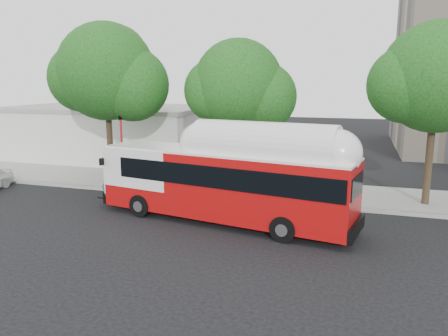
# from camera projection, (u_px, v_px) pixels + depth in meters

# --- Properties ---
(ground) EXTENTS (120.00, 120.00, 0.00)m
(ground) POSITION_uv_depth(u_px,v_px,m) (223.00, 224.00, 19.50)
(ground) COLOR black
(ground) RESTS_ON ground
(sidewalk) EXTENTS (60.00, 5.00, 0.15)m
(sidewalk) POSITION_uv_depth(u_px,v_px,m) (256.00, 189.00, 25.57)
(sidewalk) COLOR gray
(sidewalk) RESTS_ON ground
(curb_strip) EXTENTS (60.00, 0.30, 0.15)m
(curb_strip) POSITION_uv_depth(u_px,v_px,m) (245.00, 200.00, 23.14)
(curb_strip) COLOR gray
(curb_strip) RESTS_ON ground
(red_curb_segment) EXTENTS (10.00, 0.32, 0.16)m
(red_curb_segment) POSITION_uv_depth(u_px,v_px,m) (192.00, 196.00, 24.01)
(red_curb_segment) COLOR maroon
(red_curb_segment) RESTS_ON ground
(street_tree_left) EXTENTS (6.67, 5.80, 9.74)m
(street_tree_left) POSITION_uv_depth(u_px,v_px,m) (114.00, 76.00, 25.88)
(street_tree_left) COLOR #2D2116
(street_tree_left) RESTS_ON ground
(street_tree_mid) EXTENTS (5.75, 5.00, 8.62)m
(street_tree_mid) POSITION_uv_depth(u_px,v_px,m) (245.00, 88.00, 24.18)
(street_tree_mid) COLOR #2D2116
(street_tree_mid) RESTS_ON ground
(street_tree_right) EXTENTS (6.21, 5.40, 9.18)m
(street_tree_right) POSITION_uv_depth(u_px,v_px,m) (446.00, 82.00, 21.02)
(street_tree_right) COLOR #2D2116
(street_tree_right) RESTS_ON ground
(low_commercial_bldg) EXTENTS (16.20, 10.20, 4.25)m
(low_commercial_bldg) POSITION_uv_depth(u_px,v_px,m) (113.00, 132.00, 36.25)
(low_commercial_bldg) COLOR silver
(low_commercial_bldg) RESTS_ON ground
(transit_bus) EXTENTS (12.79, 4.65, 3.72)m
(transit_bus) POSITION_uv_depth(u_px,v_px,m) (225.00, 185.00, 19.53)
(transit_bus) COLOR #A90B0C
(transit_bus) RESTS_ON ground
(signal_pole) EXTENTS (0.12, 0.41, 4.34)m
(signal_pole) POSITION_uv_depth(u_px,v_px,m) (122.00, 152.00, 25.56)
(signal_pole) COLOR red
(signal_pole) RESTS_ON ground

